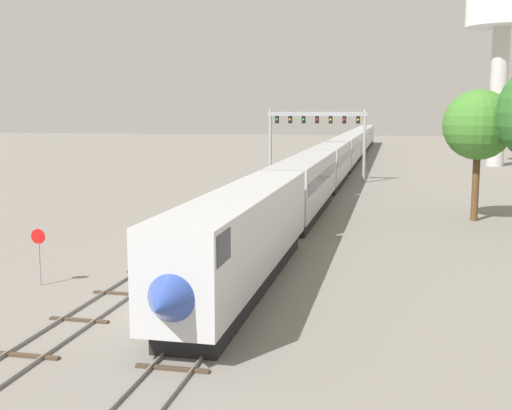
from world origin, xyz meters
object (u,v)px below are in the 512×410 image
at_px(passenger_train, 347,151).
at_px(trackside_tree_left, 479,125).
at_px(signal_gantry, 317,128).
at_px(water_tower, 502,23).
at_px(stop_sign, 39,249).

height_order(passenger_train, trackside_tree_left, trackside_tree_left).
bearing_deg(signal_gantry, water_tower, 48.37).
xyz_separation_m(passenger_train, signal_gantry, (-2.25, -18.98, 3.89)).
xyz_separation_m(passenger_train, water_tower, (22.42, 8.77, 19.20)).
bearing_deg(trackside_tree_left, signal_gantry, 121.49).
relative_size(water_tower, trackside_tree_left, 2.63).
relative_size(signal_gantry, water_tower, 0.45).
distance_m(signal_gantry, trackside_tree_left, 29.99).
bearing_deg(stop_sign, passenger_train, 81.77).
height_order(signal_gantry, water_tower, water_tower).
bearing_deg(stop_sign, water_tower, 67.42).
distance_m(passenger_train, water_tower, 30.79).
xyz_separation_m(signal_gantry, water_tower, (24.67, 27.76, 15.31)).
relative_size(passenger_train, stop_sign, 54.13).
bearing_deg(signal_gantry, passenger_train, 83.24).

